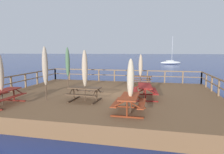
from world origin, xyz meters
TOP-DOWN VIEW (x-y plane):
  - ground_plane at (0.00, 0.00)m, footprint 600.00×600.00m
  - wooden_deck at (0.00, 0.00)m, footprint 13.85×10.99m
  - railing_waterside_far at (0.00, 5.34)m, footprint 13.65×0.10m
  - railing_side_left at (-6.77, -0.00)m, footprint 0.10×10.79m
  - railing_side_right at (6.77, -0.00)m, footprint 0.10×10.79m
  - picnic_table_mid_right at (2.33, -0.71)m, footprint 1.60×2.25m
  - picnic_table_mid_left at (-0.91, -2.08)m, footprint 1.84×1.51m
  - picnic_table_back_right at (1.79, -3.66)m, footprint 1.41×1.84m
  - picnic_table_front_right at (1.76, 3.69)m, footprint 1.86×1.50m
  - picnic_table_mid_centre at (-4.77, -3.82)m, footprint 1.42×2.06m
  - patio_umbrella_tall_mid_left at (-3.11, -2.43)m, footprint 0.32×0.32m
  - patio_umbrella_short_front at (-0.90, -2.10)m, footprint 0.32×0.32m
  - patio_umbrella_tall_front at (1.84, -3.71)m, footprint 0.32×0.32m
  - patio_umbrella_tall_mid_right at (1.75, 3.72)m, footprint 0.32×0.32m
  - patio_umbrella_tall_back_right at (-4.79, -3.83)m, footprint 0.32×0.32m
  - patio_umbrella_tall_back_left at (-3.54, 1.38)m, footprint 0.32×0.32m
  - sailboat_distant at (7.27, 44.42)m, footprint 6.19×3.82m

SIDE VIEW (x-z plane):
  - ground_plane at x=0.00m, z-range 0.00..0.00m
  - wooden_deck at x=0.00m, z-range 0.00..0.75m
  - sailboat_distant at x=7.27m, z-range -3.35..4.37m
  - picnic_table_mid_left at x=-0.91m, z-range 0.92..1.69m
  - picnic_table_front_right at x=1.76m, z-range 0.92..1.69m
  - picnic_table_back_right at x=1.79m, z-range 0.92..1.69m
  - picnic_table_mid_centre at x=-4.77m, z-range 0.92..1.70m
  - picnic_table_mid_right at x=2.33m, z-range 0.93..1.70m
  - railing_side_left at x=-6.77m, z-range 0.94..2.03m
  - railing_side_right at x=6.77m, z-range 0.94..2.03m
  - railing_waterside_far at x=0.00m, z-range 0.94..2.03m
  - patio_umbrella_tall_front at x=1.84m, z-range 1.08..3.53m
  - patio_umbrella_tall_mid_right at x=1.75m, z-range 1.09..3.63m
  - patio_umbrella_tall_back_right at x=-4.79m, z-range 1.11..3.75m
  - patio_umbrella_short_front at x=-0.90m, z-range 1.14..3.98m
  - patio_umbrella_tall_mid_left at x=-3.11m, z-range 1.16..4.21m
  - patio_umbrella_tall_back_left at x=-3.54m, z-range 1.17..4.24m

